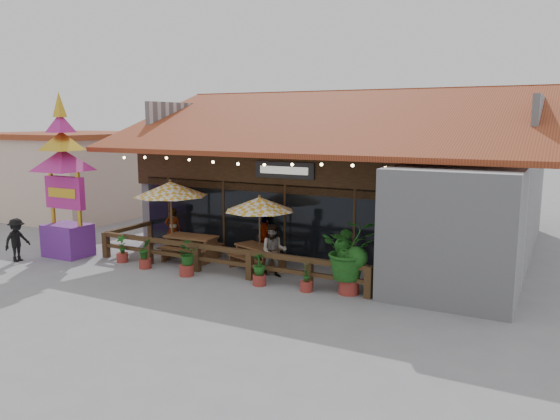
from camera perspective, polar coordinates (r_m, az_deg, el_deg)
The scene contains 19 objects.
ground at distance 17.15m, azimuth -0.84°, elevation -7.08°, with size 100.00×100.00×0.00m, color gray.
restaurant_building at distance 22.54m, azimuth 7.83°, elevation 2.52°, with size 15.50×14.73×6.09m.
patio_railing at distance 17.94m, azimuth -7.61°, elevation -4.40°, with size 10.00×2.60×0.92m.
neighbor_building at distance 30.81m, azimuth -20.38°, elevation 3.71°, with size 8.40×8.40×4.22m.
umbrella_left at distance 19.68m, azimuth -11.37°, elevation 2.14°, with size 2.72×2.72×2.80m.
umbrella_right at distance 17.71m, azimuth -2.15°, elevation 0.59°, with size 2.55×2.55×2.47m.
picnic_table_left at distance 19.41m, azimuth -9.25°, elevation -3.48°, with size 1.90×1.67×0.86m.
picnic_table_right at distance 18.10m, azimuth -2.37°, elevation -4.51°, with size 1.99×1.87×0.77m.
thai_sign_tower at distance 20.78m, azimuth -21.73°, elevation 4.43°, with size 2.32×2.32×6.26m.
tropical_plant at distance 15.42m, azimuth 7.28°, elevation -4.26°, with size 2.02×1.93×2.18m.
diner_a at distance 20.76m, azimuth -11.11°, elevation -2.03°, with size 0.60×0.39×1.64m, color #3C2813.
diner_b at distance 17.01m, azimuth -0.66°, elevation -4.29°, with size 0.82×0.64×1.68m, color #3C2813.
diner_c at distance 18.87m, azimuth -1.50°, elevation -3.02°, with size 0.95×0.39×1.62m, color #3C2813.
pedestrian at distance 21.00m, azimuth -25.79°, elevation -2.84°, with size 0.98×0.56×1.52m, color black.
planter_a at distance 19.67m, azimuth -16.18°, elevation -4.10°, with size 0.40×0.39×0.96m.
planter_b at distance 18.65m, azimuth -13.94°, elevation -4.60°, with size 0.41×0.45×0.98m.
planter_c at distance 17.44m, azimuth -9.78°, elevation -4.84°, with size 0.75×0.67×1.10m.
planter_d at distance 16.27m, azimuth -2.18°, elevation -6.26°, with size 0.53×0.53×0.99m.
planter_e at distance 15.75m, azimuth 2.78°, elevation -7.19°, with size 0.36×0.36×0.89m.
Camera 1 is at (7.91, -14.42, 4.85)m, focal length 35.00 mm.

